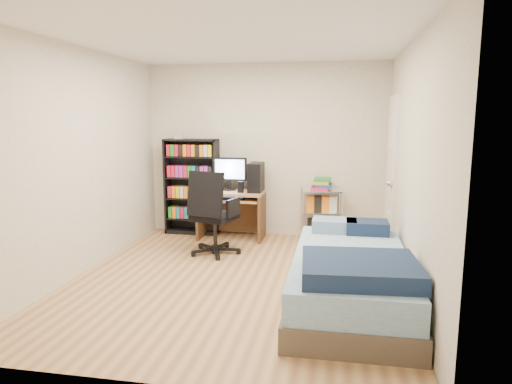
% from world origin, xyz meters
% --- Properties ---
extents(room, '(3.58, 4.08, 2.58)m').
position_xyz_m(room, '(0.00, 0.00, 1.25)').
color(room, tan).
rests_on(room, ground).
extents(media_shelf, '(0.80, 0.27, 1.47)m').
position_xyz_m(media_shelf, '(-1.09, 1.84, 0.73)').
color(media_shelf, black).
rests_on(media_shelf, room).
extents(computer_desk, '(0.92, 0.53, 1.16)m').
position_xyz_m(computer_desk, '(-0.34, 1.69, 0.63)').
color(computer_desk, tan).
rests_on(computer_desk, room).
extents(office_chair, '(0.79, 0.79, 1.09)m').
position_xyz_m(office_chair, '(-0.49, 0.85, 0.35)').
color(office_chair, black).
rests_on(office_chair, room).
extents(wire_cart, '(0.60, 0.46, 0.90)m').
position_xyz_m(wire_cart, '(0.84, 1.76, 0.59)').
color(wire_cart, white).
rests_on(wire_cart, room).
extents(bed, '(1.08, 2.15, 0.61)m').
position_xyz_m(bed, '(1.20, -0.44, 0.27)').
color(bed, brown).
rests_on(bed, room).
extents(door, '(0.12, 0.80, 2.00)m').
position_xyz_m(door, '(1.72, 1.35, 1.00)').
color(door, silver).
rests_on(door, room).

